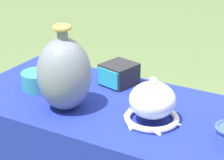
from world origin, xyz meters
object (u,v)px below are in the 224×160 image
Objects in this scene: bowl_shallow_rose at (69,69)px; vase_tall_bulbous at (64,74)px; mosaic_tile_box at (119,74)px; pot_squat_teal at (38,80)px; vase_dome_bell at (152,104)px.

vase_tall_bulbous is at bearing -57.34° from bowl_shallow_rose.
vase_tall_bulbous is 2.00× the size of mosaic_tile_box.
vase_tall_bulbous reaches higher than mosaic_tile_box.
bowl_shallow_rose is at bearing 83.54° from pot_squat_teal.
bowl_shallow_rose is 1.23× the size of pot_squat_teal.
pot_squat_teal is at bearing 155.47° from vase_tall_bulbous.
vase_tall_bulbous reaches higher than vase_dome_bell.
vase_tall_bulbous is 1.92× the size of bowl_shallow_rose.
mosaic_tile_box is 0.24m from bowl_shallow_rose.
mosaic_tile_box is 1.18× the size of pot_squat_teal.
bowl_shallow_rose is (-0.24, -0.02, -0.02)m from mosaic_tile_box.
vase_tall_bulbous is at bearing -88.70° from mosaic_tile_box.
pot_squat_teal is (-0.20, 0.09, -0.10)m from vase_tall_bulbous.
vase_dome_bell is 0.52m from pot_squat_teal.
bowl_shallow_rose is (-0.18, 0.28, -0.11)m from vase_tall_bulbous.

